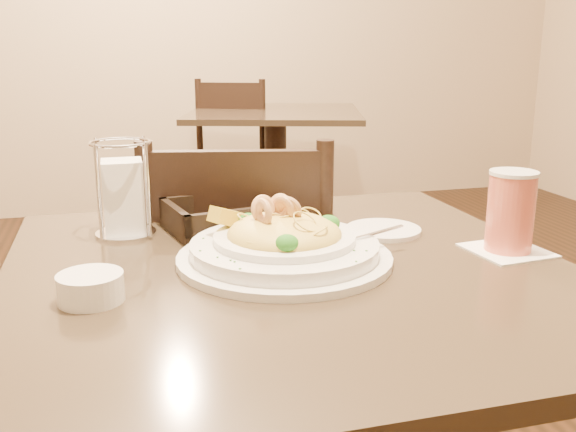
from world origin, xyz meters
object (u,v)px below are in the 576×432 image
object	(u,v)px
background_table	(275,155)
dining_chair_far	(236,153)
main_table	(291,401)
butter_ramekin	(91,288)
dining_chair_near	(241,316)
pasta_bowl	(284,244)
napkin_caddy	(124,195)
side_plate	(383,230)
drink_glass	(511,212)
bread_basket	(222,219)

from	to	relation	value
background_table	dining_chair_far	size ratio (longest dim) A/B	1.21
main_table	background_table	world-z (taller)	same
butter_ramekin	dining_chair_near	bearing A→B (deg)	58.27
pasta_bowl	napkin_caddy	distance (m)	0.34
background_table	dining_chair_near	world-z (taller)	dining_chair_near
dining_chair_near	side_plate	world-z (taller)	dining_chair_near
main_table	drink_glass	world-z (taller)	drink_glass
background_table	bread_basket	size ratio (longest dim) A/B	4.93
napkin_caddy	dining_chair_far	bearing A→B (deg)	74.60
background_table	butter_ramekin	distance (m)	2.68
main_table	background_table	size ratio (longest dim) A/B	0.80
dining_chair_far	drink_glass	world-z (taller)	dining_chair_far
background_table	drink_glass	world-z (taller)	drink_glass
napkin_caddy	butter_ramekin	distance (m)	0.33
main_table	dining_chair_far	xyz separation A→B (m)	(0.43, 2.73, -0.03)
background_table	dining_chair_near	bearing A→B (deg)	-106.57
bread_basket	side_plate	bearing A→B (deg)	-19.92
side_plate	drink_glass	bearing A→B (deg)	-45.93
main_table	drink_glass	size ratio (longest dim) A/B	6.36
dining_chair_far	background_table	bearing A→B (deg)	142.94
pasta_bowl	bread_basket	bearing A→B (deg)	106.25
dining_chair_far	butter_ramekin	distance (m)	2.90
background_table	dining_chair_near	xyz separation A→B (m)	(-0.60, -2.02, -0.03)
drink_glass	dining_chair_far	bearing A→B (deg)	89.01
dining_chair_near	bread_basket	size ratio (longest dim) A/B	4.08
main_table	drink_glass	distance (m)	0.50
pasta_bowl	drink_glass	size ratio (longest dim) A/B	2.76
main_table	butter_ramekin	distance (m)	0.41
dining_chair_far	napkin_caddy	xyz separation A→B (m)	(-0.68, -2.47, 0.35)
background_table	drink_glass	size ratio (longest dim) A/B	7.94
dining_chair_far	butter_ramekin	bearing A→B (deg)	97.33
drink_glass	bread_basket	world-z (taller)	drink_glass
main_table	side_plate	bearing A→B (deg)	32.82
background_table	butter_ramekin	size ratio (longest dim) A/B	12.25
bread_basket	side_plate	size ratio (longest dim) A/B	1.60
napkin_caddy	background_table	bearing A→B (deg)	68.81
drink_glass	side_plate	distance (m)	0.24
background_table	pasta_bowl	xyz separation A→B (m)	(-0.60, -2.42, 0.28)
dining_chair_near	drink_glass	world-z (taller)	dining_chair_near
pasta_bowl	side_plate	size ratio (longest dim) A/B	2.74
bread_basket	butter_ramekin	world-z (taller)	bread_basket
background_table	side_plate	world-z (taller)	side_plate
dining_chair_far	pasta_bowl	xyz separation A→B (m)	(-0.43, -2.70, 0.30)
side_plate	background_table	bearing A→B (deg)	80.75
pasta_bowl	bread_basket	distance (m)	0.23
background_table	butter_ramekin	bearing A→B (deg)	-109.83
dining_chair_far	butter_ramekin	xyz separation A→B (m)	(-0.74, -2.79, 0.29)
dining_chair_far	napkin_caddy	distance (m)	2.59
drink_glass	side_plate	world-z (taller)	drink_glass
dining_chair_near	main_table	bearing A→B (deg)	103.11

